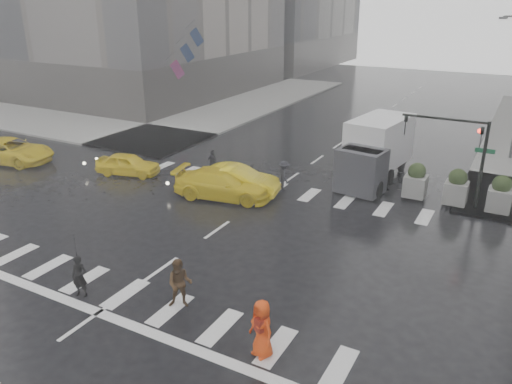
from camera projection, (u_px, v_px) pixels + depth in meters
The scene contains 18 objects.
ground at pixel (217, 230), 22.67m from camera, with size 120.00×120.00×0.00m, color black.
sidewalk_nw at pixel (142, 112), 45.66m from camera, with size 35.00×35.00×0.15m, color gray.
road_markings at pixel (217, 230), 22.66m from camera, with size 18.00×48.00×0.01m, color silver, non-canonical shape.
traffic_signal_pole at pixel (463, 145), 24.01m from camera, with size 4.45×0.42×4.50m.
planter_west at pixel (416, 181), 25.87m from camera, with size 1.10×1.10×1.80m.
planter_mid at pixel (457, 187), 24.98m from camera, with size 1.10×1.10×1.80m.
planter_east at pixel (500, 194), 24.08m from camera, with size 1.10×1.10×1.80m.
flag_cluster at pixel (184, 51), 42.48m from camera, with size 2.87×3.06×4.69m.
pedestrian_black at pixel (76, 254), 17.09m from camera, with size 1.23×1.24×2.43m.
pedestrian_brown at pixel (180, 283), 16.75m from camera, with size 0.86×0.67×1.78m, color #3F2A16.
pedestrian_orange at pixel (262, 329), 14.42m from camera, with size 1.05×0.89×1.83m.
pedestrian_far_a at pixel (213, 163), 29.15m from camera, with size 0.94×0.57×1.61m, color black.
pedestrian_far_b at pixel (284, 175), 27.13m from camera, with size 1.06×0.58×1.64m, color black.
taxi_front at pixel (128, 164), 29.52m from camera, with size 1.52×3.78×1.29m, color yellow.
taxi_mid at pixel (236, 180), 26.62m from camera, with size 1.60×4.58×1.51m, color yellow.
taxi_rear at pixel (223, 184), 26.06m from camera, with size 2.10×4.57×1.50m, color yellow.
taxi_far at pixel (11, 151), 31.69m from camera, with size 2.54×4.89×1.53m, color yellow.
box_truck at pixel (375, 149), 28.19m from camera, with size 2.45×6.52×3.47m.
Camera 1 is at (11.40, -17.12, 9.85)m, focal length 35.00 mm.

